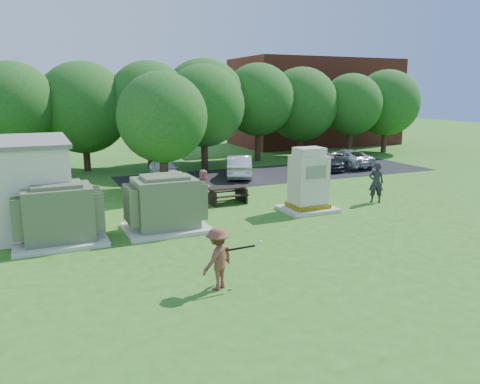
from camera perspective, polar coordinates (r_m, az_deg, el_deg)
name	(u,v)px	position (r m, az deg, el deg)	size (l,w,h in m)	color
ground	(292,258)	(14.80, 6.32, -7.95)	(120.00, 120.00, 0.00)	#2D6619
brick_building	(315,102)	(46.35, 9.08, 10.74)	(15.00, 8.00, 8.00)	maroon
parking_strip	(281,173)	(29.54, 5.00, 2.28)	(20.00, 6.00, 0.01)	#232326
transformer_left	(59,215)	(17.00, -21.23, -2.64)	(3.00, 2.40, 2.07)	beige
transformer_right	(165,205)	(17.51, -9.08, -1.52)	(3.00, 2.40, 2.07)	beige
generator_cabinet	(308,183)	(20.24, 8.33, 1.04)	(2.25, 1.84, 2.75)	beige
picnic_table	(226,193)	(21.59, -1.68, -0.13)	(1.74, 1.31, 0.75)	black
batter	(218,259)	(12.26, -2.73, -8.10)	(1.07, 0.62, 1.66)	brown
person_by_generator	(376,183)	(22.48, 16.27, 1.11)	(0.69, 0.45, 1.88)	#222227
person_at_picnic	(204,189)	(20.60, -4.40, 0.37)	(0.84, 0.65, 1.73)	#C5686F
car_white	(164,170)	(27.27, -9.26, 2.69)	(1.51, 3.75, 1.28)	silver
car_silver_a	(239,166)	(28.06, -0.09, 3.18)	(1.42, 4.06, 1.34)	silver
car_dark	(321,160)	(31.35, 9.84, 3.83)	(1.68, 4.14, 1.20)	black
car_silver_b	(345,158)	(32.65, 12.64, 4.05)	(2.01, 4.37, 1.21)	#B3B2B7
batting_equipment	(241,247)	(12.30, 0.07, -6.74)	(1.24, 0.29, 0.10)	black
tree_row	(176,105)	(31.74, -7.83, 10.44)	(41.30, 13.30, 7.30)	#47301E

